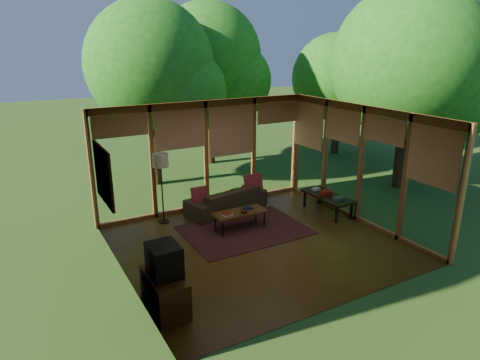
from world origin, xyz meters
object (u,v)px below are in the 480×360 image
sofa (226,199)px  floor_lamp (161,164)px  television (164,260)px  media_cabinet (165,292)px  side_console (328,197)px  coffee_table (240,213)px

sofa → floor_lamp: 1.96m
television → floor_lamp: size_ratio=0.33×
media_cabinet → sofa: bearing=49.3°
floor_lamp → sofa: bearing=-3.1°
media_cabinet → side_console: bearing=21.1°
sofa → media_cabinet: 4.24m
side_console → media_cabinet: bearing=-158.9°
media_cabinet → television: size_ratio=1.82×
media_cabinet → floor_lamp: size_ratio=0.61×
floor_lamp → coffee_table: (1.36, -1.24, -1.01)m
side_console → sofa: bearing=147.5°
television → side_console: 5.22m
television → floor_lamp: floor_lamp is taller
sofa → side_console: size_ratio=1.47×
media_cabinet → floor_lamp: (1.15, 3.31, 1.11)m
media_cabinet → coffee_table: bearing=39.5°
sofa → coffee_table: 1.18m
media_cabinet → coffee_table: (2.51, 2.06, 0.09)m
television → side_console: size_ratio=0.39×
media_cabinet → floor_lamp: 3.67m
floor_lamp → coffee_table: 2.10m
sofa → coffee_table: (-0.26, -1.15, 0.09)m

